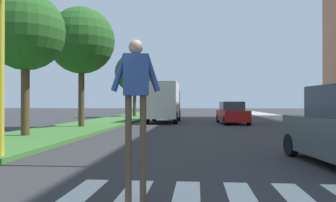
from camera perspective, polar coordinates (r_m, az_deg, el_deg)
name	(u,v)px	position (r m, az deg, el deg)	size (l,w,h in m)	color
ground_plane	(200,121)	(28.99, 5.44, -3.39)	(140.00, 140.00, 0.00)	#2D2D30
crosswalk	(214,198)	(5.71, 7.84, -15.92)	(4.95, 2.20, 0.01)	silver
median_strip	(111,121)	(27.87, -9.58, -3.35)	(4.21, 64.00, 0.15)	#386B2D
tree_mid	(25,32)	(16.03, -22.95, 10.71)	(3.37, 3.37, 6.17)	#4C3823
tree_far	(81,41)	(21.07, -14.42, 9.80)	(3.96, 3.96, 7.10)	#4C3823
tree_distant	(135,73)	(36.07, -5.68, 4.77)	(4.15, 4.15, 6.70)	#4C3823
sidewalk_right	(303,122)	(28.21, 21.83, -3.29)	(3.00, 64.00, 0.15)	#9E9991
pedestrian_performer	(136,95)	(5.09, -5.47, 1.07)	(0.75, 0.31, 2.49)	brown
sedan_midblock	(232,114)	(25.34, 10.81, -2.09)	(2.18, 4.32, 1.64)	maroon
truck_box_delivery	(164,102)	(26.68, -0.73, -0.14)	(2.40, 6.20, 3.10)	navy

